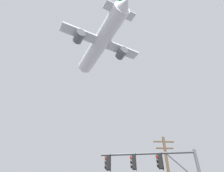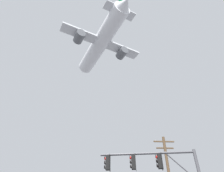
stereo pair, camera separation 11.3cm
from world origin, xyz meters
name	(u,v)px [view 1 (the left image)]	position (x,y,z in m)	size (l,w,h in m)	color
signal_pole_near	(158,172)	(3.50, 7.05, 4.56)	(6.17, 1.21, 5.87)	#4C4C51
airplane	(101,43)	(-1.05, 23.16, 34.20)	(17.00, 22.02, 6.28)	white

